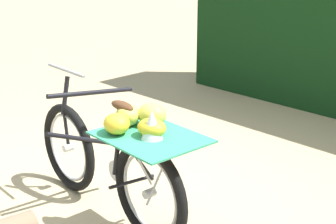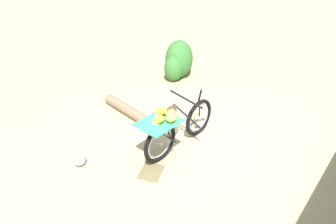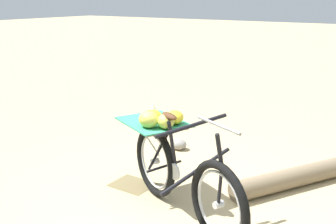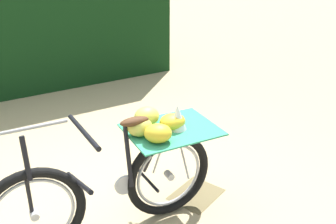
{
  "view_description": "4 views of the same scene",
  "coord_description": "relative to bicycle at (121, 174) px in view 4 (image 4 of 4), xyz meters",
  "views": [
    {
      "loc": [
        -1.75,
        3.27,
        1.97
      ],
      "look_at": [
        -0.51,
        0.45,
        0.94
      ],
      "focal_mm": 54.92,
      "sensor_mm": 36.0,
      "label": 1
    },
    {
      "loc": [
        -4.36,
        -0.85,
        3.5
      ],
      "look_at": [
        -0.27,
        0.41,
        0.9
      ],
      "focal_mm": 33.57,
      "sensor_mm": 36.0,
      "label": 2
    },
    {
      "loc": [
        1.91,
        -2.67,
        1.97
      ],
      "look_at": [
        -0.34,
        0.66,
        0.85
      ],
      "focal_mm": 44.67,
      "sensor_mm": 36.0,
      "label": 3
    },
    {
      "loc": [
        1.67,
        2.08,
        2.11
      ],
      "look_at": [
        -0.42,
        0.47,
        0.9
      ],
      "focal_mm": 41.08,
      "sensor_mm": 36.0,
      "label": 4
    }
  ],
  "objects": [
    {
      "name": "ground_plane",
      "position": [
        0.03,
        -0.33,
        -0.5
      ],
      "size": [
        60.0,
        60.0,
        0.0
      ],
      "primitive_type": "plane",
      "color": "tan"
    },
    {
      "name": "foliage_hedge",
      "position": [
        -1.46,
        -3.37,
        0.68
      ],
      "size": [
        4.52,
        2.51,
        2.36
      ],
      "primitive_type": "cube",
      "rotation": [
        0.0,
        0.0,
        2.76
      ],
      "color": "black",
      "rests_on": "ground_plane"
    },
    {
      "name": "bicycle",
      "position": [
        0.0,
        0.0,
        0.0
      ],
      "size": [
        1.74,
        1.03,
        1.03
      ],
      "rotation": [
        0.0,
        0.0,
        -0.44
      ],
      "color": "black",
      "rests_on": "ground_plane"
    },
    {
      "name": "leaf_litter_patch",
      "position": [
        -0.71,
        0.22,
        -0.49
      ],
      "size": [
        0.44,
        0.36,
        0.01
      ],
      "primitive_type": "cube",
      "color": "olive",
      "rests_on": "ground_plane"
    }
  ]
}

